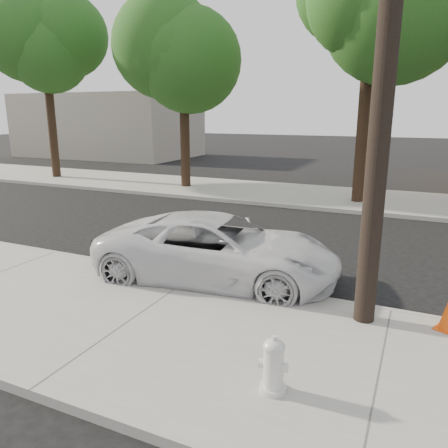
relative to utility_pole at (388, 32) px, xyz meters
The scene contains 11 objects.
ground 6.51m from the utility_pole, 143.13° to the left, with size 120.00×120.00×0.00m, color black.
near_sidewalk 6.07m from the utility_pole, 156.04° to the right, with size 90.00×4.40×0.15m, color gray.
far_sidewalk 12.64m from the utility_pole, 107.82° to the left, with size 90.00×5.00×0.15m, color gray.
curb_near 5.89m from the utility_pole, behind, with size 90.00×0.12×0.16m, color #9E9B93.
building_far 32.82m from the utility_pole, 136.11° to the left, with size 14.00×8.00×5.00m, color gray.
utility_pole is the anchor object (origin of this frame).
tree_a 20.43m from the utility_pole, 148.77° to the left, with size 4.65×4.50×9.00m.
tree_b 14.37m from the utility_pole, 131.18° to the left, with size 4.34×4.20×8.45m.
tree_c 10.66m from the utility_pole, 97.63° to the left, with size 4.96×4.80×9.55m.
police_cruiser 5.16m from the utility_pole, 164.11° to the left, with size 2.39×5.19×1.44m, color silver.
fire_hydrant 4.96m from the utility_pole, 107.35° to the right, with size 0.37×0.34×0.71m.
Camera 1 is at (4.26, -9.87, 3.57)m, focal length 35.00 mm.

